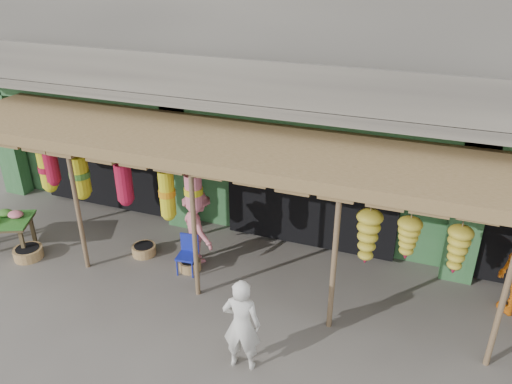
% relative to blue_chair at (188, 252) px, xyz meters
% --- Properties ---
extents(ground, '(80.00, 80.00, 0.00)m').
position_rel_blue_chair_xyz_m(ground, '(2.01, -0.42, -0.44)').
color(ground, '#514C47').
rests_on(ground, ground).
extents(building, '(16.40, 6.80, 7.00)m').
position_rel_blue_chair_xyz_m(building, '(2.01, 4.45, 2.93)').
color(building, gray).
rests_on(building, ground).
extents(awning, '(14.00, 2.70, 2.79)m').
position_rel_blue_chair_xyz_m(awning, '(1.86, 0.37, 2.13)').
color(awning, brown).
rests_on(awning, ground).
extents(blue_chair, '(0.41, 0.42, 0.78)m').
position_rel_blue_chair_xyz_m(blue_chair, '(0.00, 0.00, 0.00)').
color(blue_chair, '#1926A3').
rests_on(blue_chair, ground).
extents(basket_left, '(0.64, 0.64, 0.21)m').
position_rel_blue_chair_xyz_m(basket_left, '(-1.16, 0.18, -0.33)').
color(basket_left, olive).
rests_on(basket_left, ground).
extents(basket_mid, '(0.62, 0.62, 0.23)m').
position_rel_blue_chair_xyz_m(basket_mid, '(-3.35, -0.79, -0.32)').
color(basket_mid, olive).
rests_on(basket_mid, ground).
extents(basket_right, '(0.50, 0.50, 0.20)m').
position_rel_blue_chair_xyz_m(basket_right, '(0.01, 0.03, -0.34)').
color(basket_right, brown).
rests_on(basket_right, ground).
extents(person_front, '(0.63, 0.46, 1.59)m').
position_rel_blue_chair_xyz_m(person_front, '(1.95, -1.97, 0.36)').
color(person_front, silver).
rests_on(person_front, ground).
extents(person_shopper, '(1.16, 1.08, 1.58)m').
position_rel_blue_chair_xyz_m(person_shopper, '(0.03, 0.40, 0.35)').
color(person_shopper, pink).
rests_on(person_shopper, ground).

